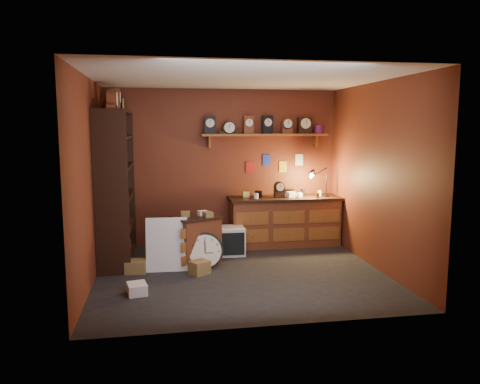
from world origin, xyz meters
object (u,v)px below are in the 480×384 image
Objects in this scene: workbench at (284,218)px; big_round_clock at (205,251)px; low_cabinet at (196,238)px; shelving_unit at (114,180)px.

big_round_clock is (-1.50, -1.17, -0.21)m from workbench.
workbench is 1.92m from big_round_clock.
big_round_clock is (0.10, -0.28, -0.13)m from low_cabinet.
shelving_unit is 4.77× the size of big_round_clock.
big_round_clock is at bearing -95.03° from low_cabinet.
low_cabinet is 0.32m from big_round_clock.
workbench is 3.59× the size of big_round_clock.
workbench is at bearing 9.95° from shelving_unit.
low_cabinet is at bearing -150.80° from workbench.
low_cabinet is 1.51× the size of big_round_clock.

